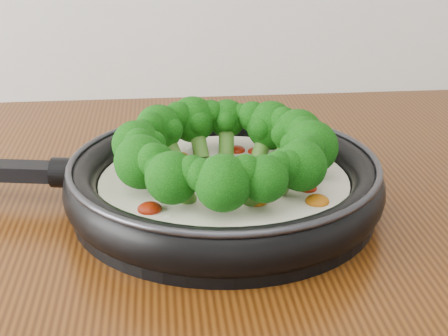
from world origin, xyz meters
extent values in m
cylinder|color=black|center=(-0.08, 1.04, 0.91)|extent=(0.39, 0.39, 0.01)
torus|color=black|center=(-0.08, 1.04, 0.93)|extent=(0.41, 0.41, 0.04)
torus|color=#2D2D33|center=(-0.08, 1.04, 0.96)|extent=(0.40, 0.40, 0.01)
cylinder|color=black|center=(-0.26, 1.07, 0.94)|extent=(0.04, 0.04, 0.04)
cylinder|color=white|center=(-0.08, 1.04, 0.93)|extent=(0.33, 0.33, 0.02)
ellipsoid|color=maroon|center=(0.01, 1.12, 0.94)|extent=(0.03, 0.03, 0.01)
ellipsoid|color=maroon|center=(-0.05, 1.01, 0.94)|extent=(0.02, 0.02, 0.01)
ellipsoid|color=#BA5D0B|center=(0.01, 0.97, 0.94)|extent=(0.03, 0.03, 0.01)
ellipsoid|color=maroon|center=(-0.17, 1.05, 0.94)|extent=(0.02, 0.02, 0.01)
ellipsoid|color=maroon|center=(-0.16, 0.97, 0.94)|extent=(0.04, 0.04, 0.01)
ellipsoid|color=#BA5D0B|center=(-0.05, 0.98, 0.94)|extent=(0.03, 0.03, 0.01)
ellipsoid|color=maroon|center=(-0.09, 1.00, 0.94)|extent=(0.02, 0.02, 0.01)
ellipsoid|color=maroon|center=(-0.05, 1.13, 0.94)|extent=(0.03, 0.03, 0.01)
ellipsoid|color=#BA5D0B|center=(-0.12, 1.02, 0.94)|extent=(0.03, 0.03, 0.01)
ellipsoid|color=maroon|center=(0.01, 1.00, 0.94)|extent=(0.03, 0.03, 0.01)
ellipsoid|color=maroon|center=(-0.03, 1.12, 0.94)|extent=(0.02, 0.02, 0.01)
ellipsoid|color=#BA5D0B|center=(-0.07, 1.00, 0.94)|extent=(0.03, 0.03, 0.01)
ellipsoid|color=maroon|center=(-0.07, 1.05, 0.94)|extent=(0.02, 0.02, 0.01)
ellipsoid|color=maroon|center=(-0.19, 1.08, 0.94)|extent=(0.03, 0.03, 0.01)
ellipsoid|color=#BA5D0B|center=(-0.13, 1.11, 0.94)|extent=(0.03, 0.03, 0.01)
ellipsoid|color=maroon|center=(-0.06, 1.03, 0.94)|extent=(0.03, 0.03, 0.01)
ellipsoid|color=white|center=(-0.05, 1.04, 0.94)|extent=(0.01, 0.01, 0.00)
ellipsoid|color=white|center=(-0.02, 1.06, 0.94)|extent=(0.01, 0.01, 0.00)
ellipsoid|color=white|center=(-0.07, 1.06, 0.94)|extent=(0.01, 0.01, 0.00)
ellipsoid|color=white|center=(-0.07, 1.04, 0.94)|extent=(0.00, 0.01, 0.00)
ellipsoid|color=white|center=(0.00, 1.14, 0.94)|extent=(0.01, 0.01, 0.00)
ellipsoid|color=white|center=(-0.11, 1.14, 0.94)|extent=(0.01, 0.01, 0.00)
ellipsoid|color=white|center=(-0.08, 1.04, 0.94)|extent=(0.01, 0.01, 0.00)
ellipsoid|color=white|center=(-0.08, 1.03, 0.94)|extent=(0.01, 0.01, 0.00)
ellipsoid|color=white|center=(-0.07, 1.13, 0.94)|extent=(0.01, 0.01, 0.00)
ellipsoid|color=white|center=(-0.08, 1.04, 0.94)|extent=(0.01, 0.01, 0.00)
ellipsoid|color=white|center=(-0.08, 1.04, 0.94)|extent=(0.01, 0.01, 0.00)
ellipsoid|color=white|center=(-0.08, 1.01, 0.94)|extent=(0.01, 0.01, 0.00)
ellipsoid|color=white|center=(-0.14, 0.95, 0.94)|extent=(0.01, 0.01, 0.00)
ellipsoid|color=white|center=(-0.04, 0.99, 0.94)|extent=(0.01, 0.01, 0.00)
ellipsoid|color=white|center=(-0.17, 0.98, 0.94)|extent=(0.01, 0.01, 0.00)
ellipsoid|color=white|center=(-0.08, 1.06, 0.94)|extent=(0.01, 0.01, 0.00)
ellipsoid|color=white|center=(-0.03, 1.10, 0.94)|extent=(0.01, 0.01, 0.00)
ellipsoid|color=white|center=(-0.17, 1.09, 0.94)|extent=(0.01, 0.01, 0.00)
ellipsoid|color=white|center=(-0.10, 1.15, 0.94)|extent=(0.01, 0.01, 0.00)
ellipsoid|color=white|center=(-0.10, 1.09, 0.94)|extent=(0.01, 0.01, 0.00)
ellipsoid|color=white|center=(-0.02, 1.05, 0.94)|extent=(0.01, 0.01, 0.00)
ellipsoid|color=white|center=(-0.07, 0.92, 0.94)|extent=(0.01, 0.01, 0.00)
ellipsoid|color=white|center=(0.01, 1.04, 0.94)|extent=(0.01, 0.01, 0.00)
ellipsoid|color=white|center=(0.02, 1.08, 0.94)|extent=(0.01, 0.01, 0.00)
ellipsoid|color=white|center=(-0.13, 1.11, 0.94)|extent=(0.01, 0.01, 0.00)
ellipsoid|color=white|center=(-0.04, 1.08, 0.94)|extent=(0.01, 0.01, 0.00)
cylinder|color=#52872C|center=(0.00, 1.04, 0.95)|extent=(0.04, 0.02, 0.04)
sphere|color=black|center=(0.02, 1.03, 0.98)|extent=(0.07, 0.07, 0.06)
sphere|color=black|center=(0.01, 1.06, 0.98)|extent=(0.04, 0.04, 0.04)
sphere|color=black|center=(0.01, 1.01, 0.98)|extent=(0.04, 0.04, 0.04)
sphere|color=black|center=(0.00, 1.04, 0.98)|extent=(0.03, 0.03, 0.03)
cylinder|color=#52872C|center=(-0.01, 1.07, 0.95)|extent=(0.04, 0.03, 0.04)
sphere|color=black|center=(0.01, 1.08, 0.98)|extent=(0.07, 0.07, 0.06)
sphere|color=black|center=(0.00, 1.10, 0.98)|extent=(0.04, 0.04, 0.04)
sphere|color=black|center=(0.02, 1.06, 0.98)|extent=(0.04, 0.04, 0.03)
sphere|color=black|center=(-0.01, 1.07, 0.98)|extent=(0.03, 0.03, 0.03)
cylinder|color=#52872C|center=(-0.03, 1.10, 0.95)|extent=(0.04, 0.04, 0.04)
sphere|color=black|center=(-0.01, 1.11, 0.97)|extent=(0.07, 0.07, 0.06)
sphere|color=black|center=(-0.03, 1.12, 0.98)|extent=(0.04, 0.04, 0.04)
sphere|color=black|center=(0.00, 1.10, 0.98)|extent=(0.04, 0.04, 0.03)
sphere|color=black|center=(-0.03, 1.10, 0.98)|extent=(0.03, 0.03, 0.03)
cylinder|color=#52872C|center=(-0.07, 1.12, 0.95)|extent=(0.02, 0.04, 0.04)
sphere|color=black|center=(-0.06, 1.14, 0.98)|extent=(0.05, 0.05, 0.05)
sphere|color=black|center=(-0.08, 1.13, 0.98)|extent=(0.03, 0.03, 0.03)
sphere|color=black|center=(-0.05, 1.13, 0.98)|extent=(0.03, 0.03, 0.03)
sphere|color=black|center=(-0.07, 1.12, 0.98)|extent=(0.03, 0.03, 0.02)
cylinder|color=#52872C|center=(-0.10, 1.12, 0.96)|extent=(0.03, 0.04, 0.04)
sphere|color=black|center=(-0.11, 1.14, 0.98)|extent=(0.07, 0.07, 0.06)
sphere|color=black|center=(-0.13, 1.12, 0.99)|extent=(0.04, 0.04, 0.04)
sphere|color=black|center=(-0.09, 1.14, 0.98)|extent=(0.04, 0.04, 0.03)
sphere|color=black|center=(-0.10, 1.12, 0.98)|extent=(0.03, 0.03, 0.03)
cylinder|color=#52872C|center=(-0.14, 1.10, 0.95)|extent=(0.04, 0.04, 0.04)
sphere|color=black|center=(-0.15, 1.11, 0.98)|extent=(0.07, 0.07, 0.06)
sphere|color=black|center=(-0.16, 1.09, 0.99)|extent=(0.04, 0.04, 0.04)
sphere|color=black|center=(-0.13, 1.12, 0.98)|extent=(0.04, 0.04, 0.03)
sphere|color=black|center=(-0.13, 1.10, 0.98)|extent=(0.03, 0.03, 0.03)
cylinder|color=#52872C|center=(-0.16, 1.05, 0.95)|extent=(0.04, 0.02, 0.04)
sphere|color=black|center=(-0.17, 1.06, 0.98)|extent=(0.06, 0.06, 0.05)
sphere|color=black|center=(-0.17, 1.03, 0.99)|extent=(0.04, 0.04, 0.03)
sphere|color=black|center=(-0.17, 1.07, 0.98)|extent=(0.04, 0.04, 0.03)
sphere|color=black|center=(-0.15, 1.05, 0.98)|extent=(0.03, 0.03, 0.03)
cylinder|color=#52872C|center=(-0.15, 1.02, 0.95)|extent=(0.04, 0.03, 0.04)
sphere|color=black|center=(-0.17, 1.01, 0.97)|extent=(0.07, 0.07, 0.06)
sphere|color=black|center=(-0.16, 0.99, 0.98)|extent=(0.04, 0.04, 0.04)
sphere|color=black|center=(-0.17, 1.03, 0.98)|extent=(0.04, 0.04, 0.03)
sphere|color=black|center=(-0.15, 1.02, 0.98)|extent=(0.03, 0.03, 0.03)
cylinder|color=#52872C|center=(-0.13, 0.98, 0.95)|extent=(0.04, 0.04, 0.04)
sphere|color=black|center=(-0.14, 0.97, 0.97)|extent=(0.06, 0.06, 0.05)
sphere|color=black|center=(-0.12, 0.96, 0.98)|extent=(0.04, 0.04, 0.03)
sphere|color=black|center=(-0.15, 0.99, 0.98)|extent=(0.04, 0.04, 0.03)
sphere|color=black|center=(-0.13, 0.98, 0.97)|extent=(0.03, 0.03, 0.03)
cylinder|color=#52872C|center=(-0.09, 0.97, 0.95)|extent=(0.02, 0.04, 0.04)
sphere|color=black|center=(-0.09, 0.95, 0.97)|extent=(0.07, 0.07, 0.06)
sphere|color=black|center=(-0.07, 0.95, 0.98)|extent=(0.04, 0.04, 0.04)
sphere|color=black|center=(-0.11, 0.95, 0.98)|extent=(0.04, 0.04, 0.03)
sphere|color=black|center=(-0.09, 0.97, 0.98)|extent=(0.03, 0.03, 0.03)
cylinder|color=#52872C|center=(-0.05, 0.97, 0.95)|extent=(0.03, 0.04, 0.04)
sphere|color=black|center=(-0.05, 0.95, 0.98)|extent=(0.06, 0.06, 0.05)
sphere|color=black|center=(-0.03, 0.96, 0.98)|extent=(0.03, 0.03, 0.03)
sphere|color=black|center=(-0.07, 0.95, 0.98)|extent=(0.03, 0.03, 0.03)
sphere|color=black|center=(-0.05, 0.97, 0.98)|extent=(0.03, 0.03, 0.02)
cylinder|color=#52872C|center=(-0.02, 0.99, 0.95)|extent=(0.04, 0.04, 0.04)
sphere|color=black|center=(0.00, 0.98, 0.98)|extent=(0.06, 0.06, 0.05)
sphere|color=black|center=(0.00, 1.00, 0.98)|extent=(0.04, 0.04, 0.03)
sphere|color=black|center=(-0.02, 0.97, 0.98)|extent=(0.04, 0.04, 0.03)
sphere|color=black|center=(-0.02, 0.99, 0.98)|extent=(0.03, 0.03, 0.03)
camera|label=1|loc=(-0.15, 0.36, 1.24)|focal=53.66mm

